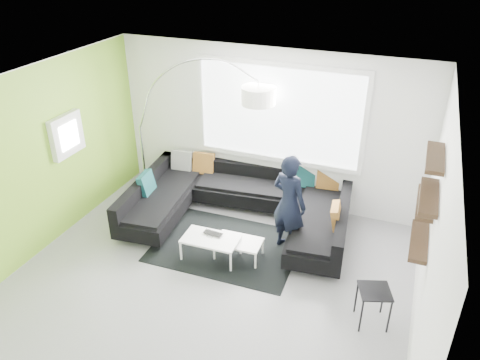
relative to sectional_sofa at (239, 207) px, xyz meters
name	(u,v)px	position (x,y,z in m)	size (l,w,h in m)	color
ground	(210,280)	(0.14, -1.48, -0.34)	(5.50, 5.50, 0.00)	gray
room_shell	(215,162)	(0.17, -1.27, 1.47)	(5.54, 5.04, 2.82)	white
sectional_sofa	(239,207)	(0.00, 0.00, 0.00)	(3.80, 2.58, 0.77)	black
rug	(226,246)	(0.05, -0.65, -0.34)	(2.24, 1.63, 0.01)	black
coffee_table	(225,248)	(0.14, -0.91, -0.16)	(1.09, 0.63, 0.36)	silver
arc_lamp	(140,128)	(-2.06, 0.41, 0.98)	(2.45, 0.77, 2.63)	white
side_table	(372,306)	(2.40, -1.46, -0.08)	(0.38, 0.38, 0.52)	black
person	(289,204)	(0.94, -0.31, 0.46)	(0.68, 0.57, 1.60)	black
laptop	(212,235)	(-0.07, -0.93, 0.03)	(0.31, 0.22, 0.02)	black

